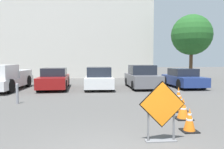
{
  "coord_description": "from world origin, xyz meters",
  "views": [
    {
      "loc": [
        -0.35,
        -3.69,
        1.88
      ],
      "look_at": [
        1.39,
        13.97,
        0.75
      ],
      "focal_mm": 35.0,
      "sensor_mm": 36.0,
      "label": 1
    }
  ],
  "objects": [
    {
      "name": "parked_car_second",
      "position": [
        0.22,
        10.97,
        0.66
      ],
      "size": [
        1.94,
        4.11,
        1.45
      ],
      "rotation": [
        0.0,
        0.0,
        3.11
      ],
      "color": "white",
      "rests_on": "ground_plane"
    },
    {
      "name": "traffic_cone_third",
      "position": [
        2.99,
        4.06,
        0.29
      ],
      "size": [
        0.52,
        0.52,
        0.6
      ],
      "color": "black",
      "rests_on": "ground_plane"
    },
    {
      "name": "street_tree_behind_lot",
      "position": [
        9.17,
        16.25,
        4.29
      ],
      "size": [
        3.8,
        3.8,
        6.21
      ],
      "color": "#513823",
      "rests_on": "ground_plane"
    },
    {
      "name": "parked_car_nearest",
      "position": [
        -2.76,
        11.16,
        0.65
      ],
      "size": [
        1.93,
        4.38,
        1.39
      ],
      "rotation": [
        0.0,
        0.0,
        3.18
      ],
      "color": "maroon",
      "rests_on": "ground_plane"
    },
    {
      "name": "bollard_nearest",
      "position": [
        -3.54,
        6.11,
        0.47
      ],
      "size": [
        0.12,
        0.12,
        0.89
      ],
      "color": "gray",
      "rests_on": "ground_plane"
    },
    {
      "name": "road_closed_sign",
      "position": [
        1.28,
        1.13,
        0.76
      ],
      "size": [
        1.09,
        0.2,
        1.43
      ],
      "color": "black",
      "rests_on": "ground_plane"
    },
    {
      "name": "pickup_truck",
      "position": [
        -5.75,
        10.55,
        0.74
      ],
      "size": [
        2.08,
        5.3,
        1.63
      ],
      "rotation": [
        0.0,
        0.0,
        3.11
      ],
      "color": "silver",
      "rests_on": "ground_plane"
    },
    {
      "name": "parked_car_third",
      "position": [
        3.2,
        11.06,
        0.71
      ],
      "size": [
        1.89,
        4.01,
        1.57
      ],
      "rotation": [
        0.0,
        0.0,
        3.14
      ],
      "color": "slate",
      "rests_on": "ground_plane"
    },
    {
      "name": "building_facade_backdrop",
      "position": [
        -3.44,
        22.25,
        4.21
      ],
      "size": [
        19.93,
        5.0,
        8.42
      ],
      "color": "beige",
      "rests_on": "ground_plane"
    },
    {
      "name": "traffic_cone_second",
      "position": [
        2.63,
        3.01,
        0.33
      ],
      "size": [
        0.52,
        0.52,
        0.67
      ],
      "color": "black",
      "rests_on": "ground_plane"
    },
    {
      "name": "parked_car_fourth",
      "position": [
        6.17,
        11.13,
        0.62
      ],
      "size": [
        1.85,
        4.13,
        1.33
      ],
      "rotation": [
        0.0,
        0.0,
        3.15
      ],
      "color": "navy",
      "rests_on": "ground_plane"
    },
    {
      "name": "traffic_cone_nearest",
      "position": [
        2.26,
        1.78,
        0.31
      ],
      "size": [
        0.42,
        0.42,
        0.63
      ],
      "color": "black",
      "rests_on": "ground_plane"
    },
    {
      "name": "ground_plane",
      "position": [
        0.0,
        10.0,
        0.0
      ],
      "size": [
        96.0,
        96.0,
        0.0
      ],
      "primitive_type": "plane",
      "color": "#565451"
    },
    {
      "name": "traffic_cone_fourth",
      "position": [
        3.37,
        5.17,
        0.38
      ],
      "size": [
        0.44,
        0.44,
        0.78
      ],
      "color": "black",
      "rests_on": "ground_plane"
    }
  ]
}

